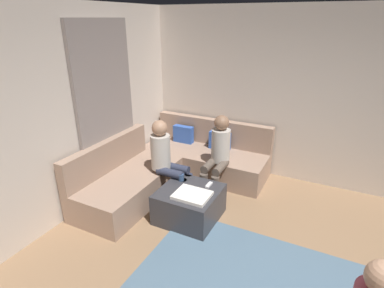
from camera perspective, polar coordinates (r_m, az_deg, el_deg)
wall_back at (r=5.02m, az=24.24°, el=7.21°), size 6.00×0.12×2.70m
wall_left at (r=3.84m, az=-29.73°, el=1.95°), size 0.12×6.00×2.70m
curtain_panel at (r=4.59m, az=-15.61°, el=5.80°), size 0.06×1.10×2.50m
sectional_couch at (r=4.96m, az=-3.38°, el=-4.22°), size 2.10×2.55×0.87m
ottoman at (r=4.15m, az=-0.47°, el=-11.06°), size 0.76×0.76×0.42m
folded_blanket at (r=3.90m, az=0.03°, el=-9.47°), size 0.44×0.36×0.04m
coffee_mug at (r=4.24m, az=-2.03°, el=-6.21°), size 0.08×0.08×0.10m
game_remote at (r=4.14m, az=3.16°, el=-7.59°), size 0.05×0.15×0.02m
person_on_couch_back at (r=4.55m, az=4.87°, el=-1.55°), size 0.30×0.60×1.20m
person_on_couch_side at (r=4.38m, az=-4.74°, el=-2.56°), size 0.60×0.30×1.20m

